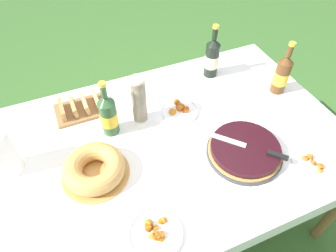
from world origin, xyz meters
TOP-DOWN VIEW (x-y plane):
  - ground_plane at (0.00, 0.00)m, footprint 16.00×16.00m
  - garden_table at (0.00, 0.00)m, footprint 1.72×1.11m
  - tablecloth at (0.00, 0.00)m, footprint 1.73×1.12m
  - berry_tart at (0.29, -0.21)m, footprint 0.35×0.35m
  - serving_knife at (0.30, -0.23)m, footprint 0.27×0.29m
  - bundt_cake at (-0.37, -0.05)m, footprint 0.30×0.30m
  - cup_stack at (-0.08, 0.19)m, footprint 0.07×0.07m
  - cider_bottle_green at (-0.24, 0.17)m, footprint 0.08×0.08m
  - cider_bottle_amber at (0.71, 0.10)m, footprint 0.08×0.08m
  - juice_bottle_red at (0.43, 0.38)m, footprint 0.08×0.08m
  - snack_plate_near at (0.13, 0.16)m, footprint 0.20×0.20m
  - snack_plate_left at (0.54, -0.39)m, footprint 0.22×0.22m
  - snack_plate_right at (-0.23, -0.41)m, footprint 0.21×0.21m
  - paper_towel_roll at (-0.71, 0.13)m, footprint 0.11×0.11m
  - bread_board at (-0.35, 0.37)m, footprint 0.26×0.18m

SIDE VIEW (x-z plane):
  - ground_plane at x=0.00m, z-range 0.00..0.00m
  - garden_table at x=0.00m, z-range 0.31..1.06m
  - tablecloth at x=0.00m, z-range 0.69..0.79m
  - snack_plate_left at x=0.54m, z-range 0.74..0.79m
  - snack_plate_right at x=-0.23m, z-range 0.74..0.80m
  - snack_plate_near at x=0.13m, z-range 0.74..0.80m
  - bread_board at x=-0.35m, z-range 0.74..0.82m
  - berry_tart at x=0.29m, z-range 0.75..0.81m
  - bundt_cake at x=-0.37m, z-range 0.75..0.84m
  - serving_knife at x=0.30m, z-range 0.81..0.83m
  - cider_bottle_green at x=-0.24m, z-range 0.71..1.02m
  - paper_towel_roll at x=-0.71m, z-range 0.75..0.98m
  - cider_bottle_amber at x=0.71m, z-range 0.72..1.02m
  - juice_bottle_red at x=0.43m, z-range 0.71..1.03m
  - cup_stack at x=-0.08m, z-range 0.75..1.02m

